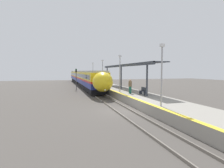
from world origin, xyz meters
The scene contains 13 objects.
ground_plane centered at (0.00, 0.00, 0.00)m, with size 120.00×120.00×0.00m, color #4C4742.
rail_left centered at (-0.72, 0.00, 0.07)m, with size 0.08×90.00×0.15m, color slate.
rail_right centered at (0.72, 0.00, 0.07)m, with size 0.08×90.00×0.15m, color slate.
train centered at (0.00, 30.76, 2.19)m, with size 2.91×48.99×3.82m.
platform_right centered at (3.64, 0.00, 0.46)m, with size 4.14×64.00×0.92m.
platform_bench centered at (3.94, 3.55, 1.39)m, with size 0.44×1.55×0.89m.
person_waiting centered at (2.87, 5.11, 1.86)m, with size 0.36×0.24×1.80m.
railway_signal centered at (-2.49, 20.51, 2.59)m, with size 0.28×0.28×4.22m.
lamppost_near centered at (2.17, -3.07, 3.78)m, with size 0.36×0.20×4.97m.
lamppost_mid centered at (2.17, 7.06, 3.78)m, with size 0.36×0.20×4.97m.
lamppost_far centered at (2.17, 17.18, 3.78)m, with size 0.36×0.20×4.97m.
lamppost_farthest centered at (2.17, 27.30, 3.78)m, with size 0.36×0.20×4.97m.
station_canopy centered at (4.29, 10.87, 4.56)m, with size 2.02×20.21×3.87m.
Camera 1 is at (-5.55, -15.24, 3.73)m, focal length 28.00 mm.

